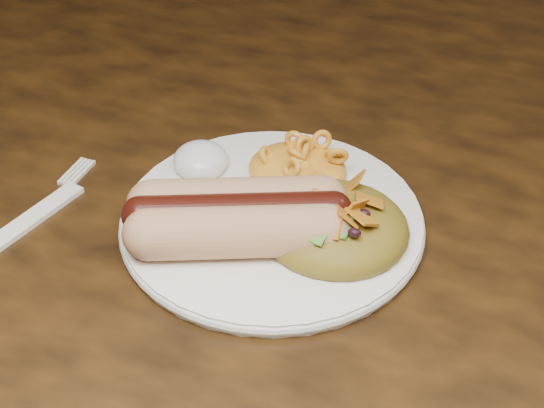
% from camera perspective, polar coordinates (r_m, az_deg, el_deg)
% --- Properties ---
extents(table, '(1.60, 0.90, 0.75)m').
position_cam_1_polar(table, '(0.67, 8.53, -8.41)').
color(table, '#45280D').
rests_on(table, floor).
extents(plate, '(0.28, 0.28, 0.01)m').
position_cam_1_polar(plate, '(0.60, 0.00, -1.17)').
color(plate, white).
rests_on(plate, table).
extents(hotdog, '(0.13, 0.11, 0.04)m').
position_cam_1_polar(hotdog, '(0.57, -2.38, -0.82)').
color(hotdog, tan).
rests_on(hotdog, plate).
extents(mac_and_cheese, '(0.08, 0.08, 0.03)m').
position_cam_1_polar(mac_and_cheese, '(0.63, 1.77, 3.16)').
color(mac_and_cheese, yellow).
rests_on(mac_and_cheese, plate).
extents(sour_cream, '(0.05, 0.05, 0.03)m').
position_cam_1_polar(sour_cream, '(0.64, -4.93, 3.36)').
color(sour_cream, white).
rests_on(sour_cream, plate).
extents(taco_salad, '(0.10, 0.10, 0.05)m').
position_cam_1_polar(taco_salad, '(0.57, 4.34, -0.79)').
color(taco_salad, '#9A3606').
rests_on(taco_salad, plate).
extents(fork, '(0.04, 0.12, 0.00)m').
position_cam_1_polar(fork, '(0.63, -16.36, -1.13)').
color(fork, white).
rests_on(fork, table).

